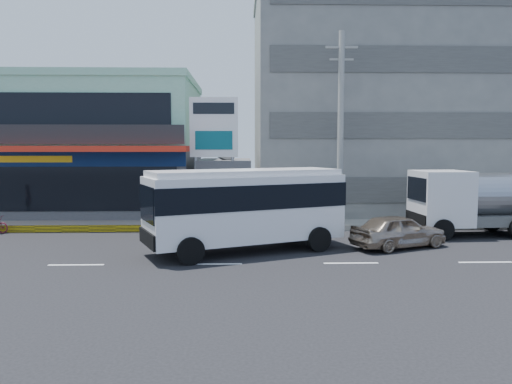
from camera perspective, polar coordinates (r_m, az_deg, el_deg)
ground at (r=18.40m, az=-4.76°, el=-8.22°), size 120.00×120.00×0.00m
sidewalk at (r=27.96m, az=6.63°, el=-3.28°), size 70.00×5.00×0.30m
shop_building at (r=33.06m, az=-17.48°, el=4.52°), size 12.40×11.70×8.00m
concrete_building at (r=34.18m, az=13.85°, el=9.67°), size 16.00×12.00×14.00m
gap_structure at (r=29.99m, az=-3.53°, el=0.40°), size 3.00×6.00×3.50m
satellite_dish at (r=28.89m, az=-3.62°, el=3.84°), size 1.50×1.50×0.15m
billboard at (r=27.11m, az=-4.83°, el=6.60°), size 2.60×0.18×6.90m
utility_pole_near at (r=25.76m, az=9.64°, el=7.11°), size 1.60×0.30×10.00m
minibus at (r=20.14m, az=-1.22°, el=-1.27°), size 8.34×5.47×3.34m
sedan at (r=21.94m, az=15.96°, el=-4.30°), size 4.54×3.23×1.44m
tanker_truck at (r=26.42m, az=25.12°, el=-0.90°), size 8.05×2.99×3.12m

